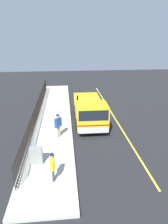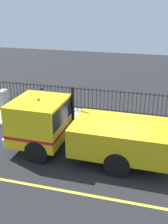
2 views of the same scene
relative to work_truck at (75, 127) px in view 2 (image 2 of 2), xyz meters
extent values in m
plane|color=#232326|center=(-0.21, -1.71, -1.22)|extent=(48.58, 48.58, 0.00)
cube|color=beige|center=(3.08, -1.71, -1.14)|extent=(3.08, 22.08, 0.16)
cube|color=yellow|center=(-2.43, -1.71, -1.22)|extent=(0.12, 19.87, 0.01)
cube|color=yellow|center=(0.02, 1.56, 0.13)|extent=(2.34, 2.09, 1.75)
cube|color=black|center=(0.02, 1.56, 0.52)|extent=(2.16, 2.13, 0.77)
cube|color=gold|center=(-0.02, -1.92, -0.18)|extent=(2.36, 3.89, 1.12)
cube|color=silver|center=(0.03, 2.67, -0.59)|extent=(2.21, 0.22, 0.36)
cube|color=red|center=(0.02, 1.56, -0.25)|extent=(2.36, 2.11, 0.12)
cylinder|color=black|center=(-1.03, 1.26, -0.74)|extent=(0.31, 0.96, 0.96)
cylinder|color=black|center=(1.05, 1.24, -0.74)|extent=(0.31, 0.96, 0.96)
cylinder|color=black|center=(-1.06, -1.91, -0.74)|extent=(0.31, 0.96, 0.96)
cylinder|color=black|center=(1.02, -1.93, -0.74)|extent=(0.31, 0.96, 0.96)
sphere|color=orange|center=(0.02, 1.56, 1.06)|extent=(0.12, 0.12, 0.12)
cylinder|color=black|center=(1.01, 0.42, 0.31)|extent=(0.14, 0.14, 2.10)
cube|color=#264C99|center=(2.53, 2.56, 0.10)|extent=(0.51, 0.52, 0.63)
sphere|color=beige|center=(2.53, 2.56, 0.54)|extent=(0.23, 0.23, 0.23)
sphere|color=#14193F|center=(2.53, 2.56, 0.62)|extent=(0.22, 0.22, 0.22)
cylinder|color=tan|center=(2.59, 2.62, -0.64)|extent=(0.13, 0.13, 0.85)
cylinder|color=tan|center=(2.47, 2.49, -0.64)|extent=(0.13, 0.13, 0.85)
cylinder|color=#264C99|center=(2.72, 2.76, 0.07)|extent=(0.09, 0.09, 0.60)
cylinder|color=#264C99|center=(2.34, 2.35, 0.07)|extent=(0.09, 0.09, 0.60)
cylinder|color=black|center=(4.46, -3.59, -0.38)|extent=(0.04, 0.04, 1.36)
cylinder|color=black|center=(4.46, -3.37, -0.38)|extent=(0.04, 0.04, 1.36)
cylinder|color=black|center=(4.46, -3.15, -0.38)|extent=(0.04, 0.04, 1.36)
cylinder|color=black|center=(4.46, -2.93, -0.38)|extent=(0.04, 0.04, 1.36)
cylinder|color=black|center=(4.46, -2.71, -0.38)|extent=(0.04, 0.04, 1.36)
cylinder|color=black|center=(4.46, -2.49, -0.38)|extent=(0.04, 0.04, 1.36)
cylinder|color=black|center=(4.46, -2.27, -0.38)|extent=(0.04, 0.04, 1.36)
cylinder|color=black|center=(4.46, -2.05, -0.38)|extent=(0.04, 0.04, 1.36)
cylinder|color=black|center=(4.46, -1.82, -0.38)|extent=(0.04, 0.04, 1.36)
cylinder|color=black|center=(4.46, -1.60, -0.38)|extent=(0.04, 0.04, 1.36)
cylinder|color=black|center=(4.46, -1.38, -0.38)|extent=(0.04, 0.04, 1.36)
cylinder|color=black|center=(4.46, -1.16, -0.38)|extent=(0.04, 0.04, 1.36)
cylinder|color=black|center=(4.46, -0.94, -0.38)|extent=(0.04, 0.04, 1.36)
cylinder|color=black|center=(4.46, -0.72, -0.38)|extent=(0.04, 0.04, 1.36)
cylinder|color=black|center=(4.46, -0.50, -0.38)|extent=(0.04, 0.04, 1.36)
cylinder|color=black|center=(4.46, -0.28, -0.38)|extent=(0.04, 0.04, 1.36)
cylinder|color=black|center=(4.46, -0.06, -0.38)|extent=(0.04, 0.04, 1.36)
cylinder|color=black|center=(4.46, 0.16, -0.38)|extent=(0.04, 0.04, 1.36)
cylinder|color=black|center=(4.46, 0.38, -0.38)|extent=(0.04, 0.04, 1.36)
cylinder|color=black|center=(4.46, 0.60, -0.38)|extent=(0.04, 0.04, 1.36)
cylinder|color=black|center=(4.46, 0.83, -0.38)|extent=(0.04, 0.04, 1.36)
cylinder|color=black|center=(4.46, 1.05, -0.38)|extent=(0.04, 0.04, 1.36)
cylinder|color=black|center=(4.46, 1.27, -0.38)|extent=(0.04, 0.04, 1.36)
cylinder|color=black|center=(4.46, 1.49, -0.38)|extent=(0.04, 0.04, 1.36)
cylinder|color=black|center=(4.46, 1.71, -0.38)|extent=(0.04, 0.04, 1.36)
cylinder|color=black|center=(4.46, 1.93, -0.38)|extent=(0.04, 0.04, 1.36)
cylinder|color=black|center=(4.46, 2.15, -0.38)|extent=(0.04, 0.04, 1.36)
cylinder|color=black|center=(4.46, 2.37, -0.38)|extent=(0.04, 0.04, 1.36)
cylinder|color=black|center=(4.46, 2.59, -0.38)|extent=(0.04, 0.04, 1.36)
cylinder|color=black|center=(4.46, 2.81, -0.38)|extent=(0.04, 0.04, 1.36)
cylinder|color=black|center=(4.46, 3.03, -0.38)|extent=(0.04, 0.04, 1.36)
cylinder|color=black|center=(4.46, 3.25, -0.38)|extent=(0.04, 0.04, 1.36)
cylinder|color=black|center=(4.46, 3.48, -0.38)|extent=(0.04, 0.04, 1.36)
cylinder|color=black|center=(4.46, 3.70, -0.38)|extent=(0.04, 0.04, 1.36)
cylinder|color=black|center=(4.46, 3.92, -0.38)|extent=(0.04, 0.04, 1.36)
cylinder|color=black|center=(4.46, 4.14, -0.38)|extent=(0.04, 0.04, 1.36)
cylinder|color=black|center=(4.46, 4.36, -0.38)|extent=(0.04, 0.04, 1.36)
cylinder|color=black|center=(4.46, 4.58, -0.38)|extent=(0.04, 0.04, 1.36)
cylinder|color=black|center=(4.46, 4.80, -0.38)|extent=(0.04, 0.04, 1.36)
cylinder|color=black|center=(4.46, 5.02, -0.38)|extent=(0.04, 0.04, 1.36)
cylinder|color=black|center=(4.46, 5.24, -0.38)|extent=(0.04, 0.04, 1.36)
cylinder|color=black|center=(4.46, 5.46, -0.38)|extent=(0.04, 0.04, 1.36)
cylinder|color=black|center=(4.46, 5.68, -0.38)|extent=(0.04, 0.04, 1.36)
cylinder|color=black|center=(4.46, 5.90, -0.38)|extent=(0.04, 0.04, 1.36)
cylinder|color=black|center=(4.46, 6.13, -0.38)|extent=(0.04, 0.04, 1.36)
cube|color=black|center=(4.46, -1.71, 0.19)|extent=(0.04, 18.77, 0.04)
cube|color=black|center=(4.46, -1.71, -0.90)|extent=(0.04, 18.77, 0.04)
cube|color=gray|center=(3.71, 5.55, -0.56)|extent=(0.68, 0.40, 1.01)
camera|label=1|loc=(1.97, 15.35, 5.86)|focal=31.90mm
camera|label=2|loc=(-9.58, -3.03, 4.77)|focal=44.10mm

